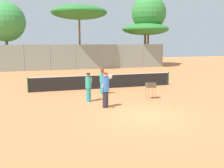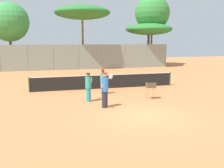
{
  "view_description": "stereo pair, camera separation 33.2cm",
  "coord_description": "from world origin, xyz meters",
  "px_view_note": "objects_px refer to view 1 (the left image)",
  "views": [
    {
      "loc": [
        -5.12,
        -11.22,
        3.62
      ],
      "look_at": [
        -0.54,
        3.78,
        1.0
      ],
      "focal_mm": 42.0,
      "sensor_mm": 36.0,
      "label": 1
    },
    {
      "loc": [
        -4.8,
        -11.31,
        3.62
      ],
      "look_at": [
        -0.54,
        3.78,
        1.0
      ],
      "focal_mm": 42.0,
      "sensor_mm": 36.0,
      "label": 2
    }
  ],
  "objects_px": {
    "tennis_net": "(104,81)",
    "player_yellow_shirt": "(105,90)",
    "player_white_outfit": "(89,87)",
    "player_red_cap": "(102,81)",
    "ball_cart": "(151,86)"
  },
  "relations": [
    {
      "from": "player_yellow_shirt",
      "to": "ball_cart",
      "type": "distance_m",
      "value": 3.53
    },
    {
      "from": "player_red_cap",
      "to": "ball_cart",
      "type": "relative_size",
      "value": 1.67
    },
    {
      "from": "player_yellow_shirt",
      "to": "tennis_net",
      "type": "bearing_deg",
      "value": -163.17
    },
    {
      "from": "player_white_outfit",
      "to": "player_yellow_shirt",
      "type": "height_order",
      "value": "player_yellow_shirt"
    },
    {
      "from": "tennis_net",
      "to": "ball_cart",
      "type": "relative_size",
      "value": 10.8
    },
    {
      "from": "tennis_net",
      "to": "player_white_outfit",
      "type": "relative_size",
      "value": 6.44
    },
    {
      "from": "player_red_cap",
      "to": "player_yellow_shirt",
      "type": "distance_m",
      "value": 3.63
    },
    {
      "from": "player_white_outfit",
      "to": "player_red_cap",
      "type": "relative_size",
      "value": 1.01
    },
    {
      "from": "tennis_net",
      "to": "player_yellow_shirt",
      "type": "relative_size",
      "value": 5.81
    },
    {
      "from": "player_red_cap",
      "to": "player_yellow_shirt",
      "type": "relative_size",
      "value": 0.9
    },
    {
      "from": "player_yellow_shirt",
      "to": "ball_cart",
      "type": "height_order",
      "value": "player_yellow_shirt"
    },
    {
      "from": "tennis_net",
      "to": "player_red_cap",
      "type": "relative_size",
      "value": 6.48
    },
    {
      "from": "player_white_outfit",
      "to": "player_yellow_shirt",
      "type": "distance_m",
      "value": 1.75
    },
    {
      "from": "tennis_net",
      "to": "player_red_cap",
      "type": "bearing_deg",
      "value": -107.44
    },
    {
      "from": "player_yellow_shirt",
      "to": "player_red_cap",
      "type": "bearing_deg",
      "value": -161.31
    }
  ]
}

